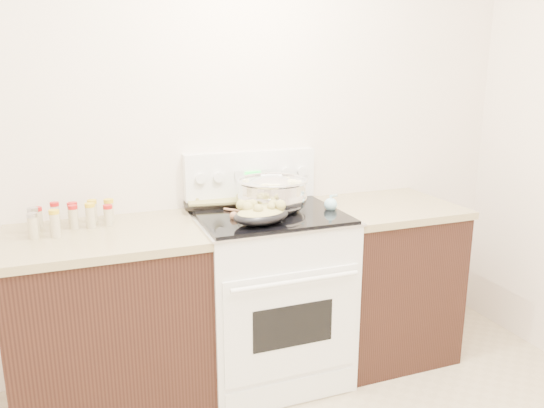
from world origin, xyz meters
name	(u,v)px	position (x,y,z in m)	size (l,w,h in m)	color
room_shell	(343,55)	(0.00, 0.00, 1.70)	(4.10, 3.60, 2.75)	white
counter_left	(111,321)	(-0.48, 1.43, 0.46)	(0.93, 0.67, 0.92)	black
counter_right	(383,278)	(1.08, 1.43, 0.46)	(0.73, 0.67, 0.92)	black
kitchen_range	(268,292)	(0.35, 1.42, 0.49)	(0.78, 0.73, 1.22)	white
mixing_bowl	(272,195)	(0.38, 1.45, 1.03)	(0.49, 0.49, 0.22)	silver
roasting_pan	(261,214)	(0.24, 1.24, 0.99)	(0.33, 0.27, 0.12)	black
baking_sheet	(219,200)	(0.16, 1.70, 0.96)	(0.44, 0.33, 0.06)	black
wooden_spoon	(237,214)	(0.17, 1.40, 0.95)	(0.18, 0.19, 0.04)	#A6704B
blue_ladle	(331,203)	(0.69, 1.37, 0.97)	(0.17, 0.22, 0.09)	#98D3E4
spice_jars	(69,217)	(-0.63, 1.56, 0.98)	(0.40, 0.24, 0.13)	#BFB28C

